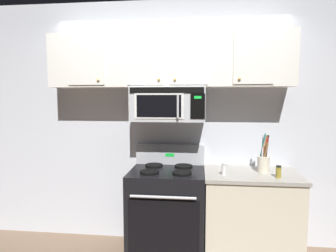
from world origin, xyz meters
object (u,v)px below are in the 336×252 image
Objects in this scene: over_range_microwave at (169,104)px; utensil_crock_cream at (264,161)px; stove_range at (167,211)px; spice_jar at (278,172)px; salt_shaker at (224,169)px.

over_range_microwave is 1.12m from utensil_crock_cream.
utensil_crock_cream reaches higher than stove_range.
over_range_microwave reaches higher than utensil_crock_cream.
stove_range is 1.47× the size of over_range_microwave.
utensil_crock_cream is at bearing 116.48° from spice_jar.
stove_range is 10.13× the size of salt_shaker.
over_range_microwave is 1.91× the size of utensil_crock_cream.
stove_range is at bearing 168.51° from salt_shaker.
salt_shaker is 0.50m from spice_jar.
salt_shaker is (0.56, -0.23, -0.62)m from over_range_microwave.
over_range_microwave is 1.26m from spice_jar.
stove_range is 1.18m from spice_jar.
stove_range is 1.11m from over_range_microwave.
salt_shaker is at bearing -22.27° from over_range_microwave.
utensil_crock_cream is at bearing -5.38° from over_range_microwave.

